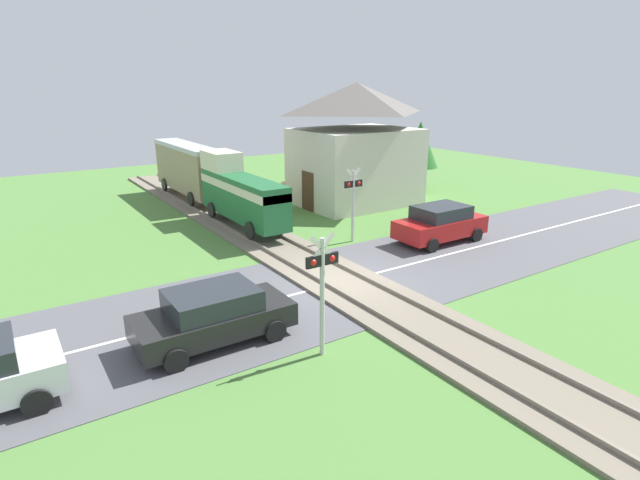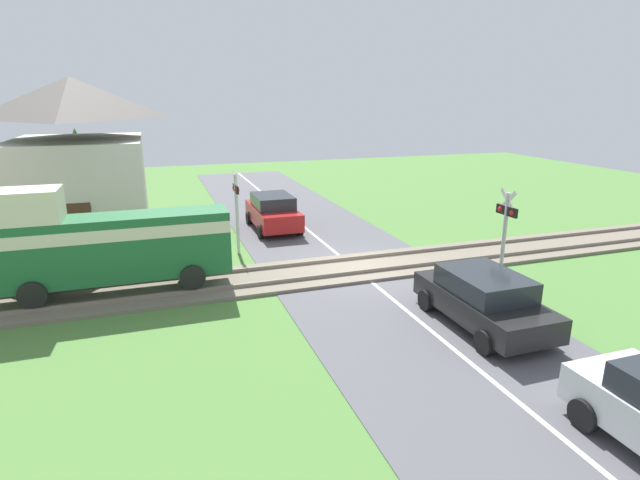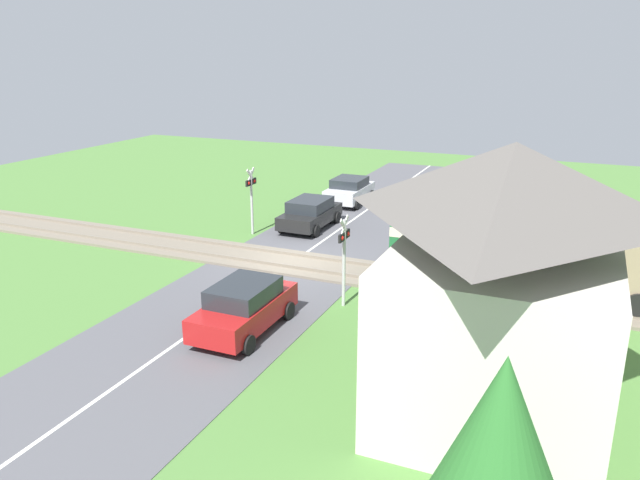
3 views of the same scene
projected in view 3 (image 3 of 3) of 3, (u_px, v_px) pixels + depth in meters
ground_plane at (291, 264)px, 25.77m from camera, size 60.00×60.00×0.00m
road_surface at (291, 264)px, 25.77m from camera, size 48.00×6.40×0.02m
track_bed at (291, 262)px, 25.75m from camera, size 2.80×48.00×0.24m
train at (610, 258)px, 20.75m from camera, size 1.58×14.49×3.18m
car_near_crossing at (310, 213)px, 30.63m from camera, size 4.10×1.99×1.47m
car_far_side at (244, 307)px, 19.47m from camera, size 4.10×1.94×1.60m
car_behind_queue at (349, 190)px, 35.41m from camera, size 3.74×1.99×1.49m
crossing_signal_west_approach at (251, 192)px, 29.28m from camera, size 0.90×0.18×3.20m
crossing_signal_east_approach at (344, 250)px, 21.04m from camera, size 0.90×0.18×3.20m
station_building at (503, 286)px, 14.61m from camera, size 6.76×5.37×6.62m
pedestrian_by_station at (543, 321)px, 18.70m from camera, size 0.39×0.39×1.58m
tree_by_station at (500, 440)px, 9.50m from camera, size 2.36×2.36×4.31m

